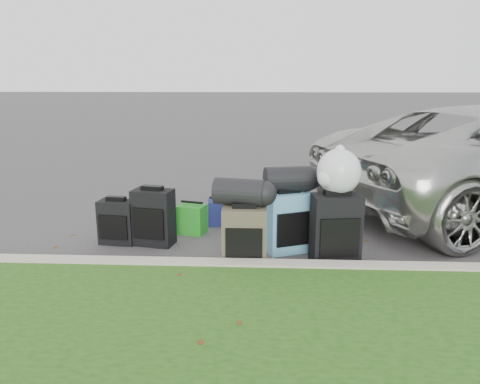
{
  "coord_description": "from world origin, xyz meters",
  "views": [
    {
      "loc": [
        0.17,
        -5.23,
        1.88
      ],
      "look_at": [
        -0.1,
        0.2,
        0.55
      ],
      "focal_mm": 35.0,
      "sensor_mm": 36.0,
      "label": 1
    }
  ],
  "objects_px": {
    "suitcase_small_black": "(117,222)",
    "suitcase_olive": "(244,237)",
    "suitcase_large_black_right": "(335,230)",
    "tote_green": "(192,219)",
    "suitcase_teal": "(287,222)",
    "suitcase_large_black_left": "(154,217)",
    "tote_navy": "(220,212)"
  },
  "relations": [
    {
      "from": "suitcase_small_black",
      "to": "suitcase_olive",
      "type": "relative_size",
      "value": 0.84
    },
    {
      "from": "suitcase_olive",
      "to": "suitcase_large_black_right",
      "type": "bearing_deg",
      "value": 5.89
    },
    {
      "from": "tote_green",
      "to": "suitcase_teal",
      "type": "bearing_deg",
      "value": -11.43
    },
    {
      "from": "suitcase_large_black_left",
      "to": "suitcase_small_black",
      "type": "bearing_deg",
      "value": -170.82
    },
    {
      "from": "suitcase_large_black_right",
      "to": "tote_green",
      "type": "distance_m",
      "value": 1.86
    },
    {
      "from": "suitcase_teal",
      "to": "tote_green",
      "type": "bearing_deg",
      "value": 130.8
    },
    {
      "from": "suitcase_olive",
      "to": "suitcase_large_black_right",
      "type": "relative_size",
      "value": 0.84
    },
    {
      "from": "suitcase_large_black_right",
      "to": "tote_navy",
      "type": "height_order",
      "value": "suitcase_large_black_right"
    },
    {
      "from": "tote_green",
      "to": "suitcase_large_black_right",
      "type": "bearing_deg",
      "value": -13.62
    },
    {
      "from": "suitcase_teal",
      "to": "suitcase_large_black_right",
      "type": "bearing_deg",
      "value": -56.27
    },
    {
      "from": "suitcase_large_black_left",
      "to": "suitcase_teal",
      "type": "relative_size",
      "value": 0.97
    },
    {
      "from": "suitcase_olive",
      "to": "tote_navy",
      "type": "distance_m",
      "value": 1.42
    },
    {
      "from": "suitcase_teal",
      "to": "suitcase_large_black_right",
      "type": "relative_size",
      "value": 0.92
    },
    {
      "from": "suitcase_small_black",
      "to": "suitcase_large_black_right",
      "type": "bearing_deg",
      "value": -4.37
    },
    {
      "from": "suitcase_large_black_right",
      "to": "suitcase_teal",
      "type": "bearing_deg",
      "value": 138.63
    },
    {
      "from": "suitcase_large_black_left",
      "to": "suitcase_large_black_right",
      "type": "xyz_separation_m",
      "value": [
        2.0,
        -0.47,
        0.04
      ]
    },
    {
      "from": "suitcase_large_black_left",
      "to": "tote_green",
      "type": "height_order",
      "value": "suitcase_large_black_left"
    },
    {
      "from": "suitcase_large_black_right",
      "to": "tote_green",
      "type": "xyz_separation_m",
      "value": [
        -1.62,
        0.89,
        -0.19
      ]
    },
    {
      "from": "suitcase_large_black_right",
      "to": "tote_navy",
      "type": "distance_m",
      "value": 1.83
    },
    {
      "from": "suitcase_olive",
      "to": "tote_navy",
      "type": "bearing_deg",
      "value": 104.76
    },
    {
      "from": "suitcase_olive",
      "to": "tote_navy",
      "type": "height_order",
      "value": "suitcase_olive"
    },
    {
      "from": "suitcase_small_black",
      "to": "suitcase_teal",
      "type": "xyz_separation_m",
      "value": [
        1.95,
        -0.17,
        0.08
      ]
    },
    {
      "from": "suitcase_large_black_left",
      "to": "suitcase_olive",
      "type": "height_order",
      "value": "suitcase_large_black_left"
    },
    {
      "from": "suitcase_large_black_left",
      "to": "suitcase_large_black_right",
      "type": "bearing_deg",
      "value": -2.13
    },
    {
      "from": "suitcase_small_black",
      "to": "suitcase_large_black_right",
      "type": "xyz_separation_m",
      "value": [
        2.43,
        -0.48,
        0.11
      ]
    },
    {
      "from": "suitcase_small_black",
      "to": "suitcase_teal",
      "type": "bearing_deg",
      "value": 2.04
    },
    {
      "from": "suitcase_teal",
      "to": "tote_navy",
      "type": "height_order",
      "value": "suitcase_teal"
    },
    {
      "from": "suitcase_teal",
      "to": "suitcase_large_black_left",
      "type": "bearing_deg",
      "value": 151.76
    },
    {
      "from": "suitcase_large_black_left",
      "to": "tote_green",
      "type": "relative_size",
      "value": 1.82
    },
    {
      "from": "suitcase_olive",
      "to": "suitcase_large_black_left",
      "type": "bearing_deg",
      "value": 151.02
    },
    {
      "from": "suitcase_small_black",
      "to": "suitcase_large_black_left",
      "type": "height_order",
      "value": "suitcase_large_black_left"
    },
    {
      "from": "tote_navy",
      "to": "suitcase_large_black_left",
      "type": "bearing_deg",
      "value": -138.66
    }
  ]
}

